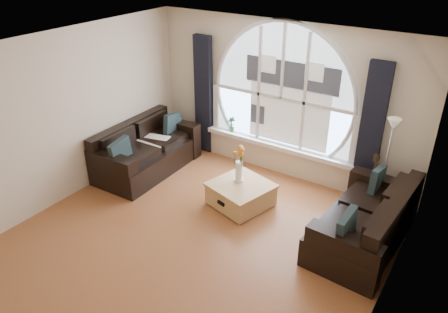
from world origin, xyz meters
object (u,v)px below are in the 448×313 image
(floor_lamp, at_px, (385,168))
(sofa_right, at_px, (364,220))
(potted_plant, at_px, (232,124))
(coffee_chest, at_px, (241,193))
(sofa_left, at_px, (147,150))
(vase_flowers, at_px, (239,159))
(guitar, at_px, (373,182))

(floor_lamp, bearing_deg, sofa_right, -89.40)
(sofa_right, xyz_separation_m, potted_plant, (-2.95, 1.23, 0.30))
(coffee_chest, bearing_deg, floor_lamp, 42.56)
(sofa_left, height_order, potted_plant, potted_plant)
(sofa_right, bearing_deg, vase_flowers, -174.99)
(vase_flowers, distance_m, floor_lamp, 2.21)
(sofa_left, xyz_separation_m, potted_plant, (1.02, 1.27, 0.30))
(floor_lamp, bearing_deg, guitar, -167.70)
(sofa_left, height_order, floor_lamp, floor_lamp)
(guitar, bearing_deg, coffee_chest, -134.97)
(sofa_left, xyz_separation_m, vase_flowers, (1.95, 0.01, 0.37))
(sofa_right, distance_m, floor_lamp, 0.97)
(sofa_right, relative_size, guitar, 1.82)
(vase_flowers, height_order, guitar, vase_flowers)
(coffee_chest, relative_size, guitar, 0.82)
(coffee_chest, xyz_separation_m, vase_flowers, (-0.09, 0.07, 0.56))
(guitar, bearing_deg, vase_flowers, -137.81)
(vase_flowers, xyz_separation_m, floor_lamp, (2.00, 0.92, 0.03))
(sofa_left, relative_size, guitar, 1.85)
(coffee_chest, distance_m, floor_lamp, 2.24)
(floor_lamp, bearing_deg, potted_plant, 173.36)
(sofa_left, height_order, coffee_chest, sofa_left)
(sofa_right, distance_m, guitar, 0.88)
(sofa_left, bearing_deg, coffee_chest, -3.09)
(guitar, bearing_deg, floor_lamp, 29.00)
(sofa_right, distance_m, vase_flowers, 2.05)
(sofa_left, relative_size, floor_lamp, 1.23)
(floor_lamp, xyz_separation_m, potted_plant, (-2.94, 0.34, -0.10))
(guitar, bearing_deg, sofa_left, -150.07)
(coffee_chest, bearing_deg, guitar, 43.58)
(coffee_chest, height_order, potted_plant, potted_plant)
(sofa_left, relative_size, vase_flowers, 2.81)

